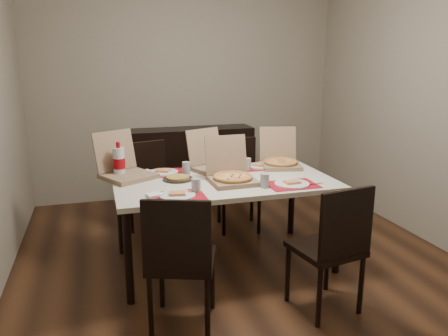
% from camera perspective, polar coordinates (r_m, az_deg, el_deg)
% --- Properties ---
extents(ground, '(3.80, 4.00, 0.02)m').
position_cam_1_polar(ground, '(4.00, 1.60, -11.69)').
color(ground, '#452715').
rests_on(ground, ground).
extents(room_walls, '(3.84, 4.02, 2.62)m').
position_cam_1_polar(room_walls, '(4.02, -0.20, 14.14)').
color(room_walls, gray).
rests_on(room_walls, ground).
extents(sideboard, '(1.50, 0.40, 0.90)m').
position_cam_1_polar(sideboard, '(5.48, -4.15, 0.54)').
color(sideboard, black).
rests_on(sideboard, ground).
extents(dining_table, '(1.80, 1.00, 0.75)m').
position_cam_1_polar(dining_table, '(3.66, 0.00, -2.53)').
color(dining_table, beige).
rests_on(dining_table, ground).
extents(chair_near_left, '(0.54, 0.54, 0.93)m').
position_cam_1_polar(chair_near_left, '(2.83, -5.73, -11.50)').
color(chair_near_left, black).
rests_on(chair_near_left, ground).
extents(chair_near_right, '(0.49, 0.49, 0.93)m').
position_cam_1_polar(chair_near_right, '(3.09, 14.03, -9.65)').
color(chair_near_right, black).
rests_on(chair_near_right, ground).
extents(chair_far_left, '(0.52, 0.52, 0.93)m').
position_cam_1_polar(chair_far_left, '(4.40, -9.50, -2.18)').
color(chair_far_left, black).
rests_on(chair_far_left, ground).
extents(chair_far_right, '(0.48, 0.48, 0.93)m').
position_cam_1_polar(chair_far_right, '(4.55, 1.76, -1.45)').
color(chair_far_right, black).
rests_on(chair_far_right, ground).
extents(setting_near_left, '(0.43, 0.30, 0.11)m').
position_cam_1_polar(setting_near_left, '(3.23, -5.82, -3.26)').
color(setting_near_left, '#A80B19').
rests_on(setting_near_left, dining_table).
extents(setting_near_right, '(0.53, 0.30, 0.11)m').
position_cam_1_polar(setting_near_right, '(3.50, 8.01, -1.96)').
color(setting_near_right, '#A80B19').
rests_on(setting_near_right, dining_table).
extents(setting_far_left, '(0.45, 0.30, 0.11)m').
position_cam_1_polar(setting_far_left, '(3.86, -7.49, -0.43)').
color(setting_far_left, '#A80B19').
rests_on(setting_far_left, dining_table).
extents(setting_far_right, '(0.48, 0.30, 0.11)m').
position_cam_1_polar(setting_far_right, '(4.04, 4.23, 0.33)').
color(setting_far_right, '#A80B19').
rests_on(setting_far_right, dining_table).
extents(napkin_loose, '(0.16, 0.16, 0.02)m').
position_cam_1_polar(napkin_loose, '(3.58, 2.68, -1.70)').
color(napkin_loose, white).
rests_on(napkin_loose, dining_table).
extents(pizza_box_center, '(0.37, 0.41, 0.36)m').
position_cam_1_polar(pizza_box_center, '(3.56, 0.99, -0.95)').
color(pizza_box_center, '#80644A').
rests_on(pizza_box_center, dining_table).
extents(pizza_box_right, '(0.42, 0.45, 0.35)m').
position_cam_1_polar(pizza_box_right, '(4.11, 7.34, 0.99)').
color(pizza_box_right, '#80644A').
rests_on(pizza_box_right, dining_table).
extents(pizza_box_left, '(0.54, 0.55, 0.38)m').
position_cam_1_polar(pizza_box_left, '(3.79, -12.77, -0.30)').
color(pizza_box_left, '#80644A').
rests_on(pizza_box_left, dining_table).
extents(pizza_box_extra, '(0.48, 0.50, 0.36)m').
position_cam_1_polar(pizza_box_extra, '(3.94, -1.43, 0.56)').
color(pizza_box_extra, '#80644A').
rests_on(pizza_box_extra, dining_table).
extents(faina_plate, '(0.25, 0.25, 0.03)m').
position_cam_1_polar(faina_plate, '(3.65, -6.05, -1.35)').
color(faina_plate, black).
rests_on(faina_plate, dining_table).
extents(dip_bowl, '(0.17, 0.17, 0.03)m').
position_cam_1_polar(dip_bowl, '(3.83, 1.60, -0.52)').
color(dip_bowl, white).
rests_on(dip_bowl, dining_table).
extents(soda_bottle, '(0.10, 0.10, 0.31)m').
position_cam_1_polar(soda_bottle, '(3.79, -13.55, 0.71)').
color(soda_bottle, silver).
rests_on(soda_bottle, dining_table).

